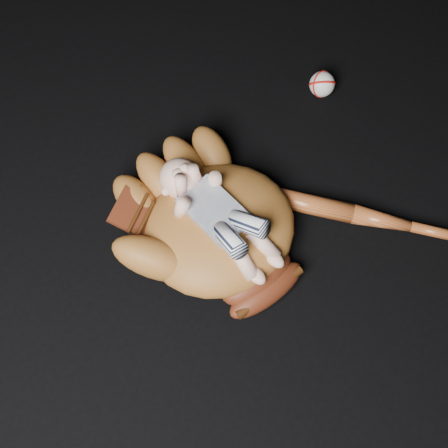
{
  "coord_description": "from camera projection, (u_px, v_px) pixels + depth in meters",
  "views": [
    {
      "loc": [
        -0.39,
        -0.42,
        1.19
      ],
      "look_at": [
        -0.07,
        0.02,
        0.08
      ],
      "focal_mm": 45.0,
      "sensor_mm": 36.0,
      "label": 1
    }
  ],
  "objects": [
    {
      "name": "baseball_bat",
      "position": [
        365.0,
        217.0,
        1.31
      ],
      "size": [
        0.36,
        0.42,
        0.05
      ],
      "primitive_type": null,
      "rotation": [
        0.0,
        0.0,
        0.69
      ],
      "color": "#9C471E",
      "rests_on": "ground"
    },
    {
      "name": "baseball_glove",
      "position": [
        219.0,
        225.0,
        1.24
      ],
      "size": [
        0.44,
        0.5,
        0.15
      ],
      "primitive_type": null,
      "rotation": [
        0.0,
        0.0,
        0.01
      ],
      "color": "brown",
      "rests_on": "ground"
    },
    {
      "name": "baseball",
      "position": [
        322.0,
        84.0,
        1.47
      ],
      "size": [
        0.08,
        0.08,
        0.07
      ],
      "primitive_type": "sphere",
      "rotation": [
        0.0,
        0.0,
        -0.25
      ],
      "color": "silver",
      "rests_on": "ground"
    },
    {
      "name": "newborn_baby",
      "position": [
        223.0,
        218.0,
        1.19
      ],
      "size": [
        0.19,
        0.35,
        0.14
      ],
      "primitive_type": null,
      "rotation": [
        0.0,
        0.0,
        0.11
      ],
      "color": "#EBB097",
      "rests_on": "baseball_glove"
    }
  ]
}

